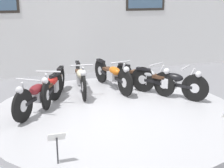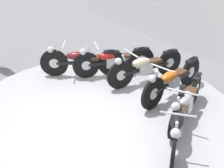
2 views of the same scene
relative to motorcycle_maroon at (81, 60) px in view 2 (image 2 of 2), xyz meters
The scene contains 8 objects.
ground_plane 1.71m from the motorcycle_maroon, 17.61° to the right, with size 60.00×60.00×0.00m, color slate.
display_platform 1.68m from the motorcycle_maroon, 17.61° to the right, with size 5.37×5.37×0.17m, color #ADADB2.
motorcycle_maroon is the anchor object (origin of this frame).
motorcycle_red 0.74m from the motorcycle_maroon, 58.43° to the left, with size 0.80×1.87×0.80m.
motorcycle_cream 1.50m from the motorcycle_maroon, 41.98° to the left, with size 0.54×2.00×0.80m.
motorcycle_orange 2.21m from the motorcycle_maroon, 27.06° to the left, with size 0.55×2.00×0.81m.
motorcycle_silver 2.77m from the motorcycle_maroon, 13.17° to the left, with size 0.91×1.78×0.78m.
motorcycle_black 3.08m from the motorcycle_maroon, ahead, with size 1.31×1.58×0.80m.
Camera 2 is at (4.33, -2.85, 3.51)m, focal length 50.00 mm.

